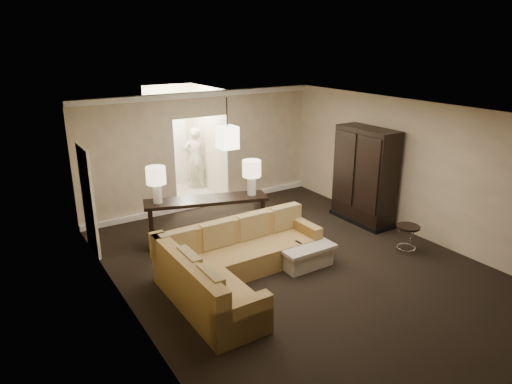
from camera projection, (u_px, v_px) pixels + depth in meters
ground at (302, 270)px, 8.22m from camera, size 8.00×8.00×0.00m
wall_back at (202, 150)px, 10.97m from camera, size 6.00×0.04×2.80m
wall_left at (132, 235)px, 6.25m from camera, size 0.04×8.00×2.80m
wall_right at (421, 171)px, 9.29m from camera, size 0.04×8.00×2.80m
ceiling at (308, 115)px, 7.32m from camera, size 6.00×8.00×0.02m
crown_molding at (200, 95)px, 10.51m from camera, size 6.00×0.10×0.12m
baseboard at (205, 203)px, 11.36m from camera, size 6.00×0.10×0.12m
side_door at (88, 201)px, 8.62m from camera, size 0.05×0.90×2.10m
foyer at (180, 144)px, 12.08m from camera, size 1.44×2.02×2.80m
sectional_sofa at (234, 264)px, 7.69m from camera, size 3.01×2.40×0.90m
coffee_table at (299, 251)px, 8.48m from camera, size 1.02×1.02×0.43m
console_table at (207, 216)px, 9.19m from camera, size 2.49×1.26×0.94m
armoire at (364, 178)px, 10.11m from camera, size 0.64×1.49×2.14m
drink_table at (408, 233)px, 8.79m from camera, size 0.44×0.44×0.55m
table_lamp_left at (156, 179)px, 8.69m from camera, size 0.38×0.38×0.72m
table_lamp_right at (252, 172)px, 9.14m from camera, size 0.38×0.38×0.72m
pendant_light at (227, 137)px, 9.76m from camera, size 0.38×0.38×1.09m
person at (195, 155)px, 12.45m from camera, size 0.79×0.66×1.88m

